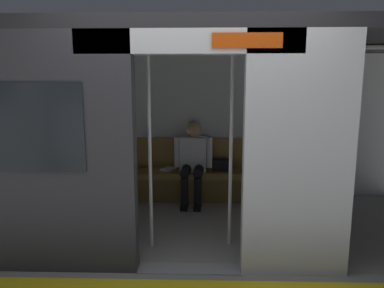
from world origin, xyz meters
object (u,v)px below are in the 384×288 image
Objects in this scene: train_car at (187,103)px; grab_pole_far at (231,147)px; bench_seat at (194,178)px; person_seated at (193,157)px; book at (168,169)px; handbag at (222,165)px; grab_pole_door at (150,148)px.

train_car is 3.04× the size of grab_pole_far.
bench_seat is 0.33m from person_seated.
handbag is at bearing -153.96° from book.
grab_pole_far reaches higher than book.
grab_pole_door is (0.41, 1.53, 0.72)m from bench_seat.
grab_pole_door reaches higher than book.
bench_seat is 1.23× the size of grab_pole_door.
person_seated is 0.46m from handbag.
handbag is (-0.41, -0.05, 0.18)m from bench_seat.
bench_seat is 0.45m from handbag.
grab_pole_door is 1.00× the size of grab_pole_far.
person_seated is 4.45× the size of handbag.
person_seated is 1.52m from grab_pole_far.
train_car is 1.43m from handbag.
grab_pole_door reaches higher than person_seated.
handbag reaches higher than bench_seat.
handbag is 1.86m from grab_pole_door.
handbag is (-0.42, -0.11, -0.14)m from person_seated.
person_seated is 0.55× the size of grab_pole_door.
person_seated is at bearing -73.34° from grab_pole_far.
person_seated is at bearing 14.35° from handbag.
grab_pole_far is (-0.00, 1.52, 0.54)m from handbag.
book is at bearing -71.35° from train_car.
book is 0.10× the size of grab_pole_far.
train_car reaches higher than bench_seat.
person_seated is (-0.05, -0.85, -0.81)m from train_car.
grab_pole_far is at bearing 105.58° from bench_seat.
grab_pole_far reaches higher than bench_seat.
handbag is 1.18× the size of book.
grab_pole_far is (-0.42, 1.41, 0.40)m from person_seated.
bench_seat is 11.77× the size of book.
book is (0.39, -0.06, 0.11)m from bench_seat.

